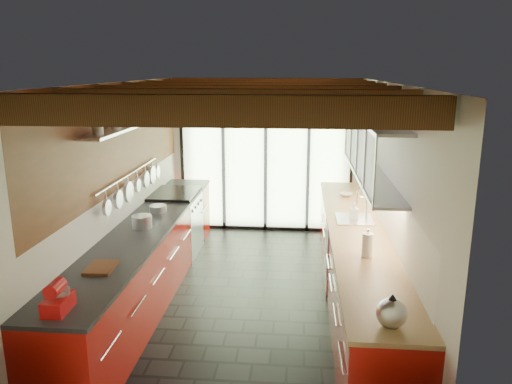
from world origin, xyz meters
TOP-DOWN VIEW (x-y plane):
  - ground at (0.00, 0.00)m, footprint 5.50×5.50m
  - room_shell at (0.00, 0.00)m, footprint 5.50×5.50m
  - ceiling_beams at (-0.00, 0.38)m, footprint 3.14×5.06m
  - glass_door at (0.00, 2.69)m, footprint 2.95×0.10m
  - left_counter at (-1.28, 0.00)m, footprint 0.68×5.00m
  - range_stove at (-1.28, 1.45)m, footprint 0.66×0.90m
  - right_counter at (1.27, 0.00)m, footprint 0.68×5.00m
  - sink_assembly at (1.29, 0.40)m, footprint 0.45×0.52m
  - upper_cabinets_right at (1.43, 0.30)m, footprint 0.34×3.00m
  - left_wall_fixtures at (-1.47, 0.29)m, footprint 0.28×2.60m
  - stand_mixer at (-1.27, -2.24)m, footprint 0.17×0.29m
  - pot_large at (-1.27, -0.15)m, footprint 0.31×0.31m
  - pot_small at (-1.27, 0.54)m, footprint 0.25×0.25m
  - cutting_board at (-1.27, -1.40)m, footprint 0.26×0.35m
  - kettle at (1.27, -2.25)m, footprint 0.26×0.30m
  - paper_towel at (1.27, -0.86)m, footprint 0.13×0.13m
  - soap_bottle at (1.27, 0.41)m, footprint 0.11×0.12m
  - bowl at (1.27, 1.58)m, footprint 0.24×0.24m

SIDE VIEW (x-z plane):
  - ground at x=0.00m, z-range 0.00..0.00m
  - right_counter at x=1.27m, z-range 0.00..0.92m
  - left_counter at x=-1.28m, z-range 0.00..0.92m
  - range_stove at x=-1.28m, z-range -0.01..0.96m
  - cutting_board at x=-1.27m, z-range 0.92..0.95m
  - bowl at x=1.27m, z-range 0.92..0.97m
  - sink_assembly at x=1.29m, z-range 0.75..1.17m
  - pot_small at x=-1.27m, z-range 0.92..1.01m
  - pot_large at x=-1.27m, z-range 0.92..1.07m
  - stand_mixer at x=-1.27m, z-range 0.89..1.16m
  - soap_bottle at x=1.27m, z-range 0.92..1.14m
  - kettle at x=1.27m, z-range 0.90..1.17m
  - paper_towel at x=1.27m, z-range 0.90..1.19m
  - room_shell at x=0.00m, z-range -1.10..4.40m
  - glass_door at x=0.00m, z-range 0.21..3.11m
  - left_wall_fixtures at x=-1.47m, z-range 1.31..2.26m
  - upper_cabinets_right at x=1.43m, z-range 0.35..3.35m
  - ceiling_beams at x=0.00m, z-range 0.01..4.91m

